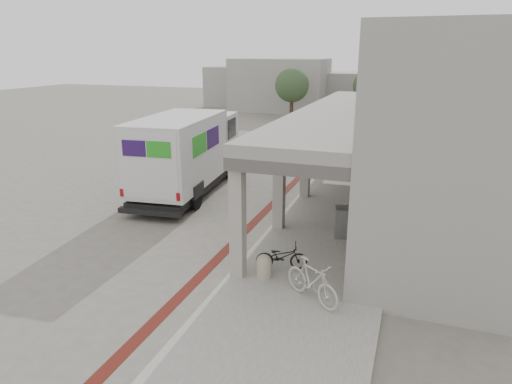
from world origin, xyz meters
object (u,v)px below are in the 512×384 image
at_px(bicycle_black, 282,256).
at_px(utility_cabinet, 342,222).
at_px(bench, 369,218).
at_px(bicycle_cream, 312,281).
at_px(fedex_truck, 187,151).

bearing_deg(bicycle_black, utility_cabinet, -39.19).
distance_m(bench, bicycle_black, 4.98).
bearing_deg(bicycle_cream, fedex_truck, 78.86).
relative_size(fedex_truck, bicycle_cream, 4.62).
bearing_deg(bench, utility_cabinet, -119.13).
xyz_separation_m(bench, bicycle_cream, (-0.79, -6.02, 0.29)).
height_order(utility_cabinet, bicycle_black, utility_cabinet).
distance_m(fedex_truck, utility_cabinet, 8.43).
xyz_separation_m(bench, bicycle_black, (-2.03, -4.55, 0.12)).
distance_m(utility_cabinet, bicycle_cream, 4.57).
relative_size(fedex_truck, bench, 5.28).
height_order(bench, bicycle_cream, bicycle_cream).
xyz_separation_m(fedex_truck, utility_cabinet, (7.65, -3.28, -1.28)).
distance_m(bench, bicycle_cream, 6.08).
height_order(fedex_truck, bicycle_black, fedex_truck).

